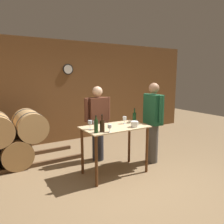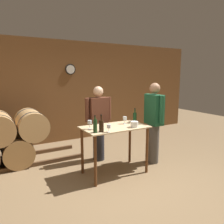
% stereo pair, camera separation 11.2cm
% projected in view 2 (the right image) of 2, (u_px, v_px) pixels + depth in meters
% --- Properties ---
extents(ground_plane, '(14.00, 14.00, 0.00)m').
position_uv_depth(ground_plane, '(128.00, 184.00, 3.63)').
color(ground_plane, brown).
extents(back_wall, '(8.40, 0.08, 2.70)m').
position_uv_depth(back_wall, '(68.00, 92.00, 5.92)').
color(back_wall, brown).
rests_on(back_wall, ground_plane).
extents(tasting_table, '(1.17, 0.68, 0.88)m').
position_uv_depth(tasting_table, '(115.00, 135.00, 3.95)').
color(tasting_table, '#D1B284').
rests_on(tasting_table, ground_plane).
extents(wine_bottle_far_left, '(0.07, 0.07, 0.29)m').
position_uv_depth(wine_bottle_far_left, '(95.00, 126.00, 3.49)').
color(wine_bottle_far_left, '#193819').
rests_on(wine_bottle_far_left, tasting_table).
extents(wine_bottle_left, '(0.08, 0.08, 0.29)m').
position_uv_depth(wine_bottle_left, '(101.00, 126.00, 3.55)').
color(wine_bottle_left, black).
rests_on(wine_bottle_left, tasting_table).
extents(wine_bottle_center, '(0.07, 0.07, 0.29)m').
position_uv_depth(wine_bottle_center, '(135.00, 117.00, 4.21)').
color(wine_bottle_center, black).
rests_on(wine_bottle_center, tasting_table).
extents(wine_glass_near_left, '(0.07, 0.07, 0.15)m').
position_uv_depth(wine_glass_near_left, '(90.00, 122.00, 3.72)').
color(wine_glass_near_left, silver).
rests_on(wine_glass_near_left, tasting_table).
extents(wine_glass_near_center, '(0.07, 0.07, 0.14)m').
position_uv_depth(wine_glass_near_center, '(95.00, 123.00, 3.70)').
color(wine_glass_near_center, silver).
rests_on(wine_glass_near_center, tasting_table).
extents(wine_glass_near_right, '(0.07, 0.07, 0.13)m').
position_uv_depth(wine_glass_near_right, '(109.00, 127.00, 3.52)').
color(wine_glass_near_right, silver).
rests_on(wine_glass_near_right, tasting_table).
extents(wine_glass_far_side, '(0.07, 0.07, 0.14)m').
position_uv_depth(wine_glass_far_side, '(125.00, 118.00, 4.12)').
color(wine_glass_far_side, silver).
rests_on(wine_glass_far_side, tasting_table).
extents(ice_bucket, '(0.14, 0.14, 0.11)m').
position_uv_depth(ice_bucket, '(134.00, 124.00, 3.86)').
color(ice_bucket, white).
rests_on(ice_bucket, tasting_table).
extents(person_host, '(0.25, 0.59, 1.64)m').
position_uv_depth(person_host, '(154.00, 121.00, 4.42)').
color(person_host, '#4C4742').
rests_on(person_host, ground_plane).
extents(person_visitor_with_scarf, '(0.59, 0.24, 1.57)m').
position_uv_depth(person_visitor_with_scarf, '(98.00, 122.00, 4.57)').
color(person_visitor_with_scarf, '#232328').
rests_on(person_visitor_with_scarf, ground_plane).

